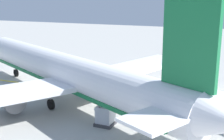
# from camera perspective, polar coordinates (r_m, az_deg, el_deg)

# --- Properties ---
(airliner_foreground) EXTENTS (32.51, 38.44, 11.90)m
(airliner_foreground) POSITION_cam_1_polar(r_m,az_deg,el_deg) (33.88, -8.48, -0.44)
(airliner_foreground) COLOR white
(airliner_foreground) RESTS_ON ground
(service_truck_fuel) EXTENTS (5.10, 5.60, 2.42)m
(service_truck_fuel) POSITION_cam_1_polar(r_m,az_deg,el_deg) (39.12, 14.40, -1.81)
(service_truck_fuel) COLOR yellow
(service_truck_fuel) RESTS_ON ground
(cargo_container_near) EXTENTS (1.69, 1.69, 1.97)m
(cargo_container_near) POSITION_cam_1_polar(r_m,az_deg,el_deg) (28.22, -1.32, -8.47)
(cargo_container_near) COLOR #333338
(cargo_container_near) RESTS_ON ground
(cargo_container_mid) EXTENTS (2.19, 2.19, 2.12)m
(cargo_container_mid) POSITION_cam_1_polar(r_m,az_deg,el_deg) (31.73, 4.80, -5.82)
(cargo_container_mid) COLOR #333338
(cargo_container_mid) RESTS_ON ground
(crew_loader_left) EXTENTS (0.62, 0.32, 1.66)m
(crew_loader_left) POSITION_cam_1_polar(r_m,az_deg,el_deg) (29.06, 9.53, -7.90)
(crew_loader_left) COLOR #191E33
(crew_loader_left) RESTS_ON ground
(apron_guide_line) EXTENTS (0.30, 60.00, 0.01)m
(apron_guide_line) POSITION_cam_1_polar(r_m,az_deg,el_deg) (36.51, 1.20, -4.79)
(apron_guide_line) COLOR yellow
(apron_guide_line) RESTS_ON ground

